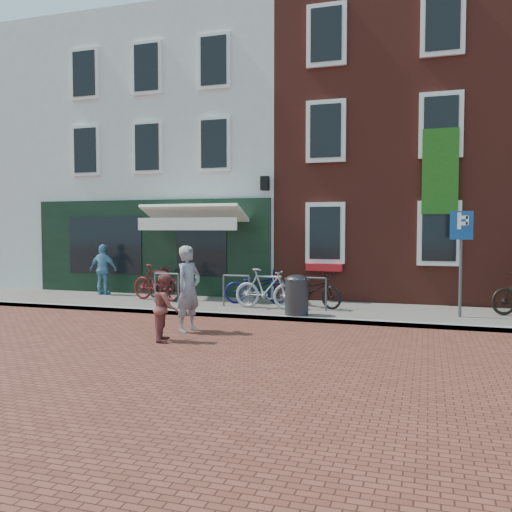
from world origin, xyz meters
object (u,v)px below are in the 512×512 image
(bicycle_4, at_px, (313,290))
(bicycle_0, at_px, (164,284))
(woman, at_px, (189,289))
(parking_sign, at_px, (461,244))
(bicycle_2, at_px, (256,287))
(bicycle_1, at_px, (157,283))
(litter_bin, at_px, (297,293))
(cafe_person, at_px, (103,269))
(boy, at_px, (166,307))
(bicycle_3, at_px, (266,289))

(bicycle_4, bearing_deg, bicycle_0, 110.93)
(woman, xyz_separation_m, bicycle_4, (1.89, 3.48, -0.33))
(parking_sign, relative_size, bicycle_0, 1.40)
(woman, relative_size, bicycle_0, 1.03)
(bicycle_2, xyz_separation_m, bicycle_4, (1.60, -0.23, 0.00))
(bicycle_1, relative_size, bicycle_4, 0.97)
(litter_bin, relative_size, bicycle_0, 0.58)
(litter_bin, xyz_separation_m, woman, (-1.78, -2.11, 0.27))
(cafe_person, relative_size, bicycle_1, 0.92)
(cafe_person, xyz_separation_m, bicycle_1, (2.21, -0.73, -0.27))
(bicycle_0, height_order, bicycle_1, bicycle_1)
(boy, xyz_separation_m, bicycle_4, (1.92, 4.44, -0.08))
(bicycle_3, bearing_deg, boy, 171.78)
(litter_bin, bearing_deg, cafe_person, 162.79)
(litter_bin, relative_size, bicycle_1, 0.60)
(bicycle_1, height_order, bicycle_2, bicycle_1)
(boy, relative_size, bicycle_1, 0.76)
(parking_sign, relative_size, cafe_person, 1.57)
(bicycle_0, bearing_deg, litter_bin, -76.40)
(cafe_person, bearing_deg, boy, 132.22)
(boy, distance_m, bicycle_0, 5.20)
(woman, height_order, boy, woman)
(woman, bearing_deg, litter_bin, -24.59)
(bicycle_0, xyz_separation_m, bicycle_1, (-0.09, -0.23, 0.05))
(bicycle_1, relative_size, bicycle_2, 0.97)
(bicycle_0, bearing_deg, woman, -112.56)
(parking_sign, xyz_separation_m, bicycle_1, (-7.96, 0.41, -1.16))
(bicycle_0, relative_size, bicycle_1, 1.03)
(boy, relative_size, bicycle_2, 0.73)
(woman, height_order, bicycle_4, woman)
(bicycle_1, bearing_deg, cafe_person, 83.71)
(litter_bin, distance_m, parking_sign, 3.91)
(parking_sign, height_order, boy, parking_sign)
(parking_sign, bearing_deg, cafe_person, 173.62)
(bicycle_3, bearing_deg, bicycle_1, 85.35)
(bicycle_2, height_order, bicycle_4, same)
(boy, xyz_separation_m, bicycle_1, (-2.52, 4.37, -0.03))
(woman, xyz_separation_m, boy, (-0.03, -0.95, -0.25))
(bicycle_1, distance_m, bicycle_3, 3.40)
(parking_sign, distance_m, bicycle_4, 3.76)
(bicycle_0, bearing_deg, cafe_person, 111.29)
(boy, xyz_separation_m, bicycle_0, (-2.43, 4.60, -0.08))
(litter_bin, relative_size, bicycle_2, 0.58)
(parking_sign, height_order, cafe_person, parking_sign)
(cafe_person, xyz_separation_m, bicycle_0, (2.30, -0.49, -0.32))
(woman, height_order, bicycle_2, woman)
(parking_sign, height_order, bicycle_0, parking_sign)
(bicycle_4, bearing_deg, bicycle_1, 113.95)
(litter_bin, relative_size, bicycle_4, 0.58)
(boy, xyz_separation_m, bicycle_2, (0.32, 4.66, -0.08))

